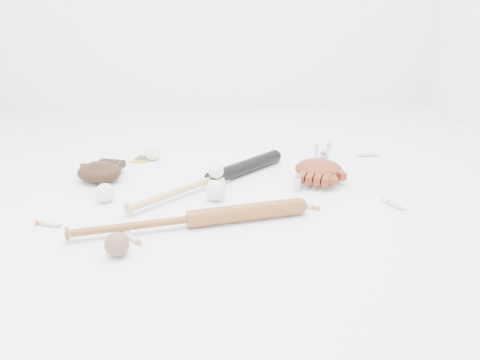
{
  "coord_description": "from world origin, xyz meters",
  "views": [
    {
      "loc": [
        -0.12,
        -1.75,
        0.78
      ],
      "look_at": [
        0.03,
        -0.0,
        0.06
      ],
      "focal_mm": 35.0,
      "sensor_mm": 36.0,
      "label": 1
    }
  ],
  "objects": [
    {
      "name": "trading_card",
      "position": [
        -0.42,
        0.45,
        0.0
      ],
      "size": [
        0.1,
        0.12,
        0.01
      ],
      "primitive_type": "cube",
      "rotation": [
        0.0,
        0.0,
        -0.32
      ],
      "color": "#BA8E22",
      "rests_on": "ground"
    },
    {
      "name": "syringe_5",
      "position": [
        -0.66,
        -0.23,
        0.01
      ],
      "size": [
        0.13,
        0.07,
        0.02
      ],
      "primitive_type": null,
      "rotation": [
        0.0,
        0.0,
        -0.34
      ],
      "color": "#ADBCC6",
      "rests_on": "ground"
    },
    {
      "name": "syringe_3",
      "position": [
        0.61,
        -0.18,
        0.01
      ],
      "size": [
        0.09,
        0.14,
        0.02
      ],
      "primitive_type": null,
      "rotation": [
        0.0,
        0.0,
        -1.06
      ],
      "color": "#ADBCC6",
      "rests_on": "ground"
    },
    {
      "name": "syringe_2",
      "position": [
        -0.01,
        0.13,
        0.01
      ],
      "size": [
        0.12,
        0.15,
        0.02
      ],
      "primitive_type": null,
      "rotation": [
        0.0,
        0.0,
        0.96
      ],
      "color": "#ADBCC6",
      "rests_on": "ground"
    },
    {
      "name": "glove_dark",
      "position": [
        -0.57,
        0.19,
        0.04
      ],
      "size": [
        0.29,
        0.29,
        0.08
      ],
      "primitive_type": null,
      "rotation": [
        0.0,
        0.0,
        -0.3
      ],
      "color": "black",
      "rests_on": "ground"
    },
    {
      "name": "syringe_0",
      "position": [
        -0.36,
        -0.36,
        0.01
      ],
      "size": [
        0.13,
        0.15,
        0.02
      ],
      "primitive_type": null,
      "rotation": [
        0.0,
        0.0,
        -0.89
      ],
      "color": "#ADBCC6",
      "rests_on": "ground"
    },
    {
      "name": "baseball_upper",
      "position": [
        -0.37,
        0.44,
        0.04
      ],
      "size": [
        0.08,
        0.08,
        0.08
      ],
      "primitive_type": "sphere",
      "color": "white",
      "rests_on": "ground"
    },
    {
      "name": "baseball_left",
      "position": [
        -0.51,
        -0.04,
        0.04
      ],
      "size": [
        0.08,
        0.08,
        0.08
      ],
      "primitive_type": "sphere",
      "color": "white",
      "rests_on": "ground"
    },
    {
      "name": "vial_1",
      "position": [
        0.45,
        0.43,
        0.03
      ],
      "size": [
        0.02,
        0.02,
        0.06
      ],
      "primitive_type": "cylinder",
      "color": "#B1BBC2",
      "rests_on": "ground"
    },
    {
      "name": "pedestal",
      "position": [
        -0.07,
        0.08,
        0.02
      ],
      "size": [
        0.07,
        0.07,
        0.04
      ],
      "primitive_type": "cube",
      "rotation": [
        0.0,
        0.0,
        -0.0
      ],
      "color": "white",
      "rests_on": "ground"
    },
    {
      "name": "baseball_aged",
      "position": [
        -0.39,
        -0.45,
        0.04
      ],
      "size": [
        0.08,
        0.08,
        0.08
      ],
      "primitive_type": "sphere",
      "color": "brown",
      "rests_on": "ground"
    },
    {
      "name": "glove_tan",
      "position": [
        0.39,
        0.13,
        0.05
      ],
      "size": [
        0.33,
        0.33,
        0.09
      ],
      "primitive_type": null,
      "rotation": [
        0.0,
        0.0,
        2.73
      ],
      "color": "maroon",
      "rests_on": "ground"
    },
    {
      "name": "baseball_on_pedestal",
      "position": [
        -0.07,
        0.08,
        0.07
      ],
      "size": [
        0.07,
        0.07,
        0.07
      ],
      "primitive_type": "sphere",
      "color": "white",
      "rests_on": "pedestal"
    },
    {
      "name": "vial_0",
      "position": [
        0.51,
        0.42,
        0.04
      ],
      "size": [
        0.03,
        0.03,
        0.07
      ],
      "primitive_type": "cylinder",
      "color": "#B1BBC2",
      "rests_on": "ground"
    },
    {
      "name": "baseball_mid",
      "position": [
        -0.07,
        -0.06,
        0.04
      ],
      "size": [
        0.08,
        0.08,
        0.08
      ],
      "primitive_type": "sphere",
      "color": "white",
      "rests_on": "ground"
    },
    {
      "name": "syringe_4",
      "position": [
        0.7,
        0.4,
        0.01
      ],
      "size": [
        0.16,
        0.03,
        0.02
      ],
      "primitive_type": null,
      "rotation": [
        0.0,
        0.0,
        3.13
      ],
      "color": "#ADBCC6",
      "rests_on": "ground"
    },
    {
      "name": "vial_3",
      "position": [
        0.43,
        0.22,
        0.05
      ],
      "size": [
        0.04,
        0.04,
        0.1
      ],
      "primitive_type": "cylinder",
      "color": "#B1BBC2",
      "rests_on": "ground"
    },
    {
      "name": "bat_wood",
      "position": [
        -0.17,
        -0.28,
        0.03
      ],
      "size": [
        0.87,
        0.22,
        0.06
      ],
      "primitive_type": null,
      "rotation": [
        0.0,
        0.0,
        0.18
      ],
      "color": "brown",
      "rests_on": "ground"
    },
    {
      "name": "vial_2",
      "position": [
        0.27,
        0.01,
        0.04
      ],
      "size": [
        0.03,
        0.03,
        0.07
      ],
      "primitive_type": "cylinder",
      "color": "#B1BBC2",
      "rests_on": "ground"
    },
    {
      "name": "bat_dark",
      "position": [
        -0.09,
        0.09,
        0.03
      ],
      "size": [
        0.71,
        0.62,
        0.06
      ],
      "primitive_type": null,
      "rotation": [
        0.0,
        0.0,
        0.71
      ],
      "color": "black",
      "rests_on": "ground"
    },
    {
      "name": "syringe_1",
      "position": [
        0.26,
        -0.15,
        0.01
      ],
      "size": [
        0.14,
        0.09,
        0.02
      ],
      "primitive_type": null,
      "rotation": [
        0.0,
        0.0,
        2.63
      ],
      "color": "#ADBCC6",
      "rests_on": "ground"
    }
  ]
}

